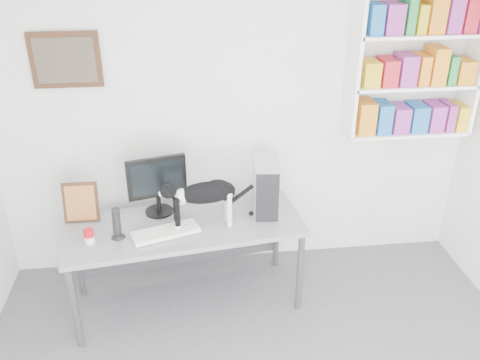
# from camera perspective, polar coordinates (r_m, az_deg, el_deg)

# --- Properties ---
(room) EXTENTS (4.01, 4.01, 2.70)m
(room) POSITION_cam_1_polar(r_m,az_deg,el_deg) (2.49, 5.02, -9.47)
(room) COLOR #5E5E63
(room) RESTS_ON ground
(bookshelf) EXTENTS (1.03, 0.28, 1.24)m
(bookshelf) POSITION_cam_1_polar(r_m,az_deg,el_deg) (4.34, 19.13, 12.59)
(bookshelf) COLOR white
(bookshelf) RESTS_ON room
(wall_art) EXTENTS (0.52, 0.04, 0.42)m
(wall_art) POSITION_cam_1_polar(r_m,az_deg,el_deg) (4.12, -19.00, 12.62)
(wall_art) COLOR #482717
(wall_art) RESTS_ON room
(desk) EXTENTS (1.88, 0.93, 0.75)m
(desk) POSITION_cam_1_polar(r_m,az_deg,el_deg) (4.15, -6.01, -9.34)
(desk) COLOR gray
(desk) RESTS_ON room
(monitor) EXTENTS (0.50, 0.32, 0.49)m
(monitor) POSITION_cam_1_polar(r_m,az_deg,el_deg) (3.99, -9.28, -0.57)
(monitor) COLOR black
(monitor) RESTS_ON desk
(keyboard) EXTENTS (0.53, 0.33, 0.04)m
(keyboard) POSITION_cam_1_polar(r_m,az_deg,el_deg) (3.82, -8.36, -5.79)
(keyboard) COLOR white
(keyboard) RESTS_ON desk
(pc_tower) EXTENTS (0.23, 0.43, 0.42)m
(pc_tower) POSITION_cam_1_polar(r_m,az_deg,el_deg) (4.02, 2.89, -0.62)
(pc_tower) COLOR silver
(pc_tower) RESTS_ON desk
(speaker) EXTENTS (0.11, 0.11, 0.24)m
(speaker) POSITION_cam_1_polar(r_m,az_deg,el_deg) (3.80, -13.68, -4.72)
(speaker) COLOR black
(speaker) RESTS_ON desk
(leaning_print) EXTENTS (0.26, 0.11, 0.33)m
(leaning_print) POSITION_cam_1_polar(r_m,az_deg,el_deg) (4.07, -17.46, -2.33)
(leaning_print) COLOR #482717
(leaning_print) RESTS_ON desk
(soup_can) EXTENTS (0.10, 0.10, 0.11)m
(soup_can) POSITION_cam_1_polar(r_m,az_deg,el_deg) (3.83, -16.58, -6.07)
(soup_can) COLOR red
(soup_can) RESTS_ON desk
(cat) EXTENTS (0.65, 0.24, 0.39)m
(cat) POSITION_cam_1_polar(r_m,az_deg,el_deg) (3.79, -3.99, -2.71)
(cat) COLOR black
(cat) RESTS_ON desk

